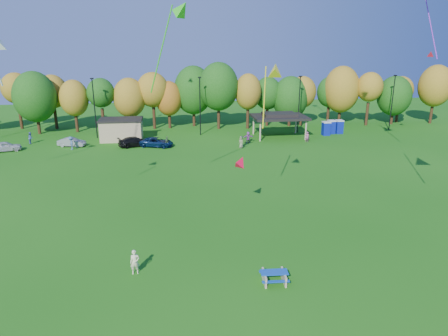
{
  "coord_description": "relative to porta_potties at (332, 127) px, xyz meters",
  "views": [
    {
      "loc": [
        -2.32,
        -22.41,
        13.7
      ],
      "look_at": [
        1.37,
        6.0,
        4.87
      ],
      "focal_mm": 32.0,
      "sensor_mm": 36.0,
      "label": 1
    }
  ],
  "objects": [
    {
      "name": "kite_1",
      "position": [
        7.86,
        -10.95,
        11.62
      ],
      "size": [
        1.46,
        1.55,
        1.25
      ],
      "color": "red"
    },
    {
      "name": "tree_line",
      "position": [
        -24.09,
        7.53,
        4.82
      ],
      "size": [
        93.57,
        10.55,
        11.15
      ],
      "color": "black",
      "rests_on": "ground"
    },
    {
      "name": "utility_building",
      "position": [
        -33.07,
        0.02,
        0.54
      ],
      "size": [
        6.3,
        4.3,
        3.25
      ],
      "color": "tan",
      "rests_on": "ground"
    },
    {
      "name": "pavilion",
      "position": [
        -9.07,
        -0.98,
        2.13
      ],
      "size": [
        8.2,
        6.2,
        3.77
      ],
      "color": "tan",
      "rests_on": "ground"
    },
    {
      "name": "car_d",
      "position": [
        -30.77,
        -4.31,
        -0.41
      ],
      "size": [
        5.07,
        3.3,
        1.37
      ],
      "primitive_type": "imported",
      "rotation": [
        0.0,
        0.0,
        1.89
      ],
      "color": "black",
      "rests_on": "ground"
    },
    {
      "name": "kite_6",
      "position": [
        -20.24,
        -30.82,
        3.9
      ],
      "size": [
        1.62,
        1.61,
        1.31
      ],
      "color": "red"
    },
    {
      "name": "far_person_5",
      "position": [
        -26.29,
        -5.79,
        -0.27
      ],
      "size": [
        0.74,
        1.04,
        1.65
      ],
      "primitive_type": "imported",
      "rotation": [
        0.0,
        0.0,
        4.32
      ],
      "color": "#4F7246",
      "rests_on": "ground"
    },
    {
      "name": "far_person_4",
      "position": [
        -16.08,
        -7.2,
        -0.25
      ],
      "size": [
        0.86,
        0.98,
        1.69
      ],
      "primitive_type": "imported",
      "rotation": [
        0.0,
        0.0,
        5.18
      ],
      "color": "#7A835A",
      "rests_on": "ground"
    },
    {
      "name": "far_person_0",
      "position": [
        -45.94,
        -0.7,
        -0.24
      ],
      "size": [
        0.65,
        0.84,
        1.71
      ],
      "primitive_type": "imported",
      "rotation": [
        0.0,
        0.0,
        1.58
      ],
      "color": "#4C5EA7",
      "rests_on": "ground"
    },
    {
      "name": "ground",
      "position": [
        -23.07,
        -37.98,
        -1.1
      ],
      "size": [
        160.0,
        160.0,
        0.0
      ],
      "primitive_type": "plane",
      "color": "#19600F",
      "rests_on": "ground"
    },
    {
      "name": "car_a",
      "position": [
        -47.92,
        -4.9,
        -0.42
      ],
      "size": [
        4.3,
        2.76,
        1.36
      ],
      "primitive_type": "imported",
      "rotation": [
        0.0,
        0.0,
        1.88
      ],
      "color": "silver",
      "rests_on": "ground"
    },
    {
      "name": "kite_14",
      "position": [
        -17.66,
        -30.46,
        10.83
      ],
      "size": [
        1.63,
        3.27,
        5.43
      ],
      "color": "yellow"
    },
    {
      "name": "car_b",
      "position": [
        -39.68,
        -3.2,
        -0.47
      ],
      "size": [
        3.98,
        2.15,
        1.25
      ],
      "primitive_type": "imported",
      "rotation": [
        0.0,
        0.0,
        1.34
      ],
      "color": "gray",
      "rests_on": "ground"
    },
    {
      "name": "porta_potties",
      "position": [
        0.0,
        0.0,
        0.0
      ],
      "size": [
        3.75,
        2.22,
        2.18
      ],
      "color": "#0B1C96",
      "rests_on": "ground"
    },
    {
      "name": "kite_15",
      "position": [
        -24.39,
        -26.56,
        15.26
      ],
      "size": [
        3.94,
        3.03,
        7.38
      ],
      "color": "green"
    },
    {
      "name": "far_person_1",
      "position": [
        -14.52,
        -4.18,
        -0.27
      ],
      "size": [
        1.59,
        0.7,
        1.66
      ],
      "primitive_type": "imported",
      "rotation": [
        0.0,
        0.0,
        0.14
      ],
      "color": "purple",
      "rests_on": "ground"
    },
    {
      "name": "picnic_table",
      "position": [
        -19.69,
        -39.95,
        -0.68
      ],
      "size": [
        1.72,
        1.45,
        0.71
      ],
      "rotation": [
        0.0,
        0.0,
        -0.06
      ],
      "color": "tan",
      "rests_on": "ground"
    },
    {
      "name": "far_person_3",
      "position": [
        -5.82,
        -4.96,
        -0.31
      ],
      "size": [
        0.66,
        0.53,
        1.57
      ],
      "primitive_type": "imported",
      "rotation": [
        0.0,
        0.0,
        2.82
      ],
      "color": "#AC517F",
      "rests_on": "ground"
    },
    {
      "name": "lamp_posts",
      "position": [
        -21.07,
        2.02,
        3.8
      ],
      "size": [
        64.5,
        0.25,
        9.09
      ],
      "color": "black",
      "rests_on": "ground"
    },
    {
      "name": "car_c",
      "position": [
        -27.76,
        -4.9,
        -0.45
      ],
      "size": [
        5.09,
        3.5,
        1.29
      ],
      "primitive_type": "imported",
      "rotation": [
        0.0,
        0.0,
        1.25
      ],
      "color": "#0C2249",
      "rests_on": "ground"
    },
    {
      "name": "kite_flyer",
      "position": [
        -28.07,
        -37.89,
        -0.3
      ],
      "size": [
        0.63,
        0.45,
        1.6
      ],
      "primitive_type": "imported",
      "rotation": [
        0.0,
        0.0,
        0.12
      ],
      "color": "beige",
      "rests_on": "ground"
    },
    {
      "name": "far_person_2",
      "position": [
        -39.32,
        -5.06,
        -0.19
      ],
      "size": [
        1.02,
        1.33,
        1.81
      ],
      "primitive_type": "imported",
      "rotation": [
        0.0,
        0.0,
        5.06
      ],
      "color": "#416590",
      "rests_on": "ground"
    }
  ]
}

